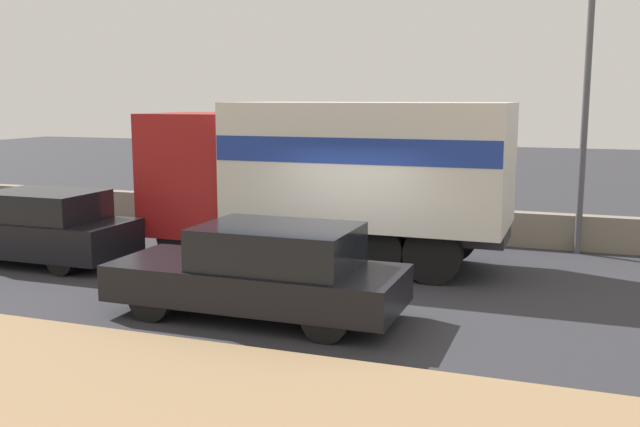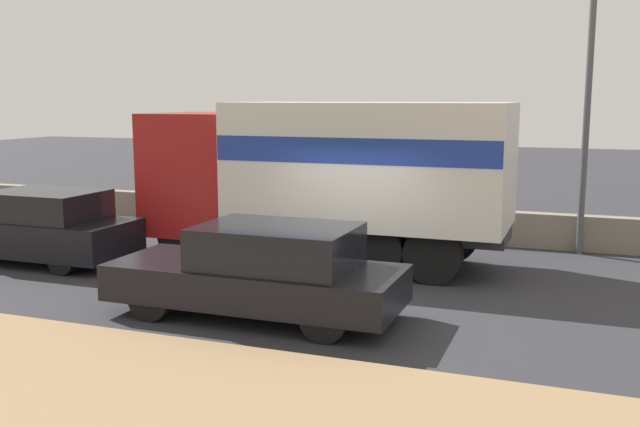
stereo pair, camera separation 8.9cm
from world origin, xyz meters
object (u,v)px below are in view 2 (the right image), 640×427
at_px(car_hatchback, 263,271).
at_px(street_lamp, 590,70).
at_px(box_truck, 331,168).
at_px(car_sedan_second, 38,227).

bearing_deg(car_hatchback, street_lamp, -124.70).
bearing_deg(street_lamp, box_truck, -150.66).
relative_size(street_lamp, car_sedan_second, 1.60).
distance_m(street_lamp, car_sedan_second, 11.79).
height_order(box_truck, car_hatchback, box_truck).
xyz_separation_m(street_lamp, car_hatchback, (-4.48, -6.47, -3.18)).
bearing_deg(car_hatchback, box_truck, -86.22).
relative_size(street_lamp, car_hatchback, 1.49).
height_order(car_hatchback, car_sedan_second, car_sedan_second).
relative_size(car_hatchback, car_sedan_second, 1.07).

